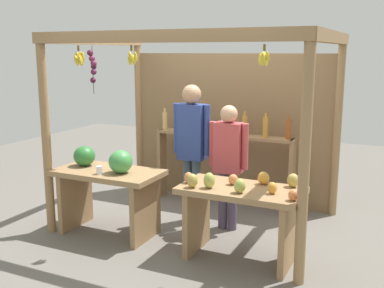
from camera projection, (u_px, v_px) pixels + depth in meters
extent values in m
plane|color=slate|center=(199.00, 222.00, 5.73)|extent=(12.00, 12.00, 0.00)
cylinder|color=#99754C|center=(46.00, 136.00, 5.23)|extent=(0.10, 0.10, 2.30)
cylinder|color=#99754C|center=(304.00, 162.00, 4.01)|extent=(0.10, 0.10, 2.30)
cylinder|color=#99754C|center=(139.00, 114.00, 7.00)|extent=(0.10, 0.10, 2.30)
cylinder|color=#99754C|center=(337.00, 128.00, 5.78)|extent=(0.10, 0.10, 2.30)
cube|color=#99754C|center=(156.00, 36.00, 4.40)|extent=(3.02, 0.12, 0.12)
cube|color=#99754C|center=(96.00, 40.00, 5.90)|extent=(0.12, 2.10, 0.12)
cube|color=#99754C|center=(330.00, 37.00, 4.68)|extent=(0.12, 2.10, 0.12)
cube|color=olive|center=(229.00, 128.00, 6.43)|extent=(2.92, 0.04, 2.07)
cylinder|color=brown|center=(264.00, 48.00, 4.14)|extent=(0.02, 0.02, 0.06)
ellipsoid|color=yellow|center=(267.00, 57.00, 4.14)|extent=(0.04, 0.07, 0.11)
ellipsoid|color=yellow|center=(267.00, 60.00, 4.16)|extent=(0.05, 0.05, 0.11)
ellipsoid|color=yellow|center=(265.00, 58.00, 4.18)|extent=(0.07, 0.04, 0.11)
ellipsoid|color=yellow|center=(263.00, 58.00, 4.19)|extent=(0.07, 0.06, 0.12)
ellipsoid|color=yellow|center=(262.00, 57.00, 4.17)|extent=(0.05, 0.07, 0.11)
ellipsoid|color=yellow|center=(260.00, 59.00, 4.16)|extent=(0.05, 0.06, 0.11)
ellipsoid|color=yellow|center=(262.00, 60.00, 4.15)|extent=(0.06, 0.05, 0.11)
ellipsoid|color=yellow|center=(264.00, 57.00, 4.13)|extent=(0.07, 0.04, 0.11)
ellipsoid|color=yellow|center=(265.00, 61.00, 4.14)|extent=(0.07, 0.07, 0.12)
cylinder|color=brown|center=(131.00, 48.00, 4.69)|extent=(0.02, 0.02, 0.06)
ellipsoid|color=yellow|center=(136.00, 57.00, 4.69)|extent=(0.04, 0.07, 0.12)
ellipsoid|color=yellow|center=(135.00, 60.00, 4.73)|extent=(0.06, 0.05, 0.12)
ellipsoid|color=yellow|center=(131.00, 60.00, 4.75)|extent=(0.07, 0.06, 0.12)
ellipsoid|color=yellow|center=(130.00, 59.00, 4.71)|extent=(0.04, 0.06, 0.12)
ellipsoid|color=yellow|center=(130.00, 60.00, 4.70)|extent=(0.07, 0.06, 0.12)
ellipsoid|color=yellow|center=(131.00, 57.00, 4.67)|extent=(0.07, 0.05, 0.12)
cylinder|color=brown|center=(78.00, 48.00, 4.94)|extent=(0.02, 0.02, 0.06)
ellipsoid|color=gold|center=(81.00, 60.00, 4.95)|extent=(0.04, 0.06, 0.13)
ellipsoid|color=gold|center=(83.00, 58.00, 4.97)|extent=(0.05, 0.05, 0.13)
ellipsoid|color=gold|center=(80.00, 57.00, 4.98)|extent=(0.08, 0.04, 0.13)
ellipsoid|color=gold|center=(79.00, 57.00, 4.98)|extent=(0.06, 0.06, 0.13)
ellipsoid|color=gold|center=(77.00, 58.00, 4.98)|extent=(0.04, 0.08, 0.13)
ellipsoid|color=gold|center=(77.00, 58.00, 4.95)|extent=(0.06, 0.05, 0.13)
ellipsoid|color=gold|center=(76.00, 61.00, 4.93)|extent=(0.07, 0.04, 0.13)
ellipsoid|color=gold|center=(80.00, 60.00, 4.93)|extent=(0.05, 0.05, 0.13)
cylinder|color=#4C422D|center=(93.00, 70.00, 5.29)|extent=(0.01, 0.01, 0.55)
sphere|color=#47142D|center=(90.00, 53.00, 5.25)|extent=(0.07, 0.07, 0.07)
sphere|color=#601E42|center=(92.00, 59.00, 5.27)|extent=(0.07, 0.07, 0.07)
sphere|color=#601E42|center=(94.00, 63.00, 5.27)|extent=(0.07, 0.07, 0.07)
sphere|color=#47142D|center=(94.00, 67.00, 5.31)|extent=(0.07, 0.07, 0.07)
sphere|color=#511938|center=(94.00, 72.00, 5.28)|extent=(0.07, 0.07, 0.07)
sphere|color=#47142D|center=(93.00, 80.00, 5.29)|extent=(0.07, 0.07, 0.07)
cube|color=#99754C|center=(108.00, 173.00, 5.26)|extent=(1.23, 0.64, 0.06)
cube|color=#99754C|center=(75.00, 199.00, 5.54)|extent=(0.06, 0.58, 0.70)
cube|color=#99754C|center=(146.00, 210.00, 5.13)|extent=(0.06, 0.58, 0.70)
ellipsoid|color=#2D7533|center=(84.00, 156.00, 5.43)|extent=(0.35, 0.35, 0.24)
ellipsoid|color=#429347|center=(121.00, 162.00, 5.11)|extent=(0.27, 0.27, 0.26)
cylinder|color=white|center=(99.00, 170.00, 5.08)|extent=(0.07, 0.07, 0.09)
cube|color=#99754C|center=(241.00, 191.00, 4.59)|extent=(1.23, 0.64, 0.06)
cube|color=#99754C|center=(197.00, 219.00, 4.87)|extent=(0.06, 0.58, 0.70)
cube|color=#99754C|center=(289.00, 234.00, 4.46)|extent=(0.06, 0.58, 0.70)
ellipsoid|color=#E07F47|center=(293.00, 195.00, 4.17)|extent=(0.13, 0.13, 0.11)
ellipsoid|color=#B79E47|center=(293.00, 180.00, 4.59)|extent=(0.16, 0.16, 0.14)
ellipsoid|color=#B79E47|center=(192.00, 181.00, 4.57)|extent=(0.14, 0.14, 0.14)
ellipsoid|color=#A8B24C|center=(240.00, 186.00, 4.40)|extent=(0.15, 0.15, 0.14)
ellipsoid|color=#E07F47|center=(233.00, 179.00, 4.67)|extent=(0.12, 0.12, 0.11)
ellipsoid|color=#E07F47|center=(189.00, 178.00, 4.73)|extent=(0.13, 0.13, 0.11)
ellipsoid|color=gold|center=(263.00, 178.00, 4.68)|extent=(0.17, 0.17, 0.13)
ellipsoid|color=gold|center=(272.00, 188.00, 4.37)|extent=(0.12, 0.12, 0.11)
ellipsoid|color=#A8B24C|center=(209.00, 180.00, 4.55)|extent=(0.15, 0.15, 0.16)
cube|color=#99754C|center=(162.00, 163.00, 6.69)|extent=(0.05, 0.20, 1.00)
cube|color=#99754C|center=(292.00, 178.00, 5.89)|extent=(0.05, 0.20, 1.00)
cube|color=#99754C|center=(223.00, 135.00, 6.20)|extent=(1.90, 0.22, 0.04)
cylinder|color=#D8B266|center=(165.00, 121.00, 6.54)|extent=(0.07, 0.07, 0.24)
cylinder|color=#D8B266|center=(165.00, 110.00, 6.51)|extent=(0.03, 0.03, 0.06)
cylinder|color=#994C1E|center=(184.00, 122.00, 6.41)|extent=(0.08, 0.08, 0.25)
cylinder|color=#994C1E|center=(184.00, 111.00, 6.38)|extent=(0.03, 0.03, 0.06)
cylinder|color=#338C4C|center=(204.00, 123.00, 6.29)|extent=(0.06, 0.06, 0.25)
cylinder|color=#338C4C|center=(204.00, 112.00, 6.26)|extent=(0.03, 0.03, 0.06)
cylinder|color=silver|center=(223.00, 124.00, 6.16)|extent=(0.07, 0.07, 0.27)
cylinder|color=silver|center=(224.00, 112.00, 6.13)|extent=(0.03, 0.03, 0.06)
cylinder|color=gold|center=(245.00, 126.00, 6.04)|extent=(0.07, 0.07, 0.26)
cylinder|color=gold|center=(245.00, 114.00, 6.01)|extent=(0.03, 0.03, 0.06)
cylinder|color=gold|center=(266.00, 127.00, 5.92)|extent=(0.07, 0.07, 0.26)
cylinder|color=gold|center=(266.00, 115.00, 5.89)|extent=(0.03, 0.03, 0.06)
cylinder|color=#994C1E|center=(288.00, 130.00, 5.80)|extent=(0.07, 0.07, 0.24)
cylinder|color=#994C1E|center=(289.00, 118.00, 5.77)|extent=(0.03, 0.03, 0.06)
cylinder|color=#445664|center=(187.00, 190.00, 5.71)|extent=(0.11, 0.11, 0.80)
cylinder|color=#445664|center=(196.00, 191.00, 5.66)|extent=(0.11, 0.11, 0.80)
cube|color=#2D428C|center=(192.00, 132.00, 5.54)|extent=(0.32, 0.19, 0.68)
cylinder|color=#2D428C|center=(177.00, 128.00, 5.61)|extent=(0.08, 0.08, 0.61)
cylinder|color=#2D428C|center=(207.00, 130.00, 5.45)|extent=(0.08, 0.08, 0.61)
sphere|color=tan|center=(192.00, 94.00, 5.45)|extent=(0.23, 0.23, 0.23)
cylinder|color=#4F445E|center=(223.00, 200.00, 5.49)|extent=(0.11, 0.11, 0.70)
cylinder|color=#4F445E|center=(232.00, 201.00, 5.44)|extent=(0.11, 0.11, 0.70)
cube|color=#BF474C|center=(228.00, 148.00, 5.34)|extent=(0.32, 0.19, 0.59)
cylinder|color=#BF474C|center=(213.00, 144.00, 5.41)|extent=(0.08, 0.08, 0.53)
cylinder|color=#BF474C|center=(245.00, 147.00, 5.25)|extent=(0.08, 0.08, 0.53)
sphere|color=tan|center=(229.00, 114.00, 5.26)|extent=(0.20, 0.20, 0.20)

